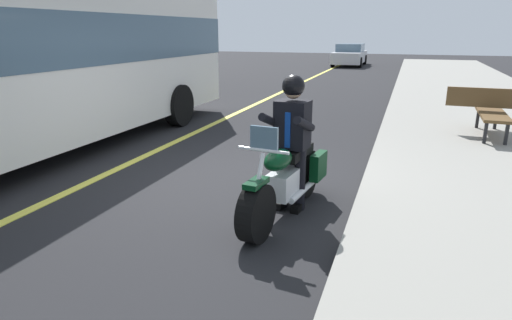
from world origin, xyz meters
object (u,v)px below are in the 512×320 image
at_px(car_silver, 350,55).
at_px(bench_sidewalk, 493,108).
at_px(motorcycle_main, 286,180).
at_px(rider_main, 292,131).
at_px(bus_near, 25,53).

distance_m(car_silver, bench_sidewalk, 20.73).
bearing_deg(motorcycle_main, car_silver, -174.26).
height_order(rider_main, car_silver, rider_main).
bearing_deg(bench_sidewalk, bus_near, -64.33).
xyz_separation_m(bus_near, car_silver, (-23.87, 2.57, -1.18)).
bearing_deg(car_silver, bus_near, -6.14).
relative_size(bus_near, bench_sidewalk, 6.09).
bearing_deg(bench_sidewalk, rider_main, -31.94).
distance_m(rider_main, bench_sidewalk, 5.71).
distance_m(rider_main, car_silver, 24.94).
height_order(bus_near, bench_sidewalk, bus_near).
distance_m(motorcycle_main, rider_main, 0.61).
relative_size(motorcycle_main, bus_near, 0.20).
height_order(motorcycle_main, rider_main, rider_main).
height_order(motorcycle_main, bench_sidewalk, motorcycle_main).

